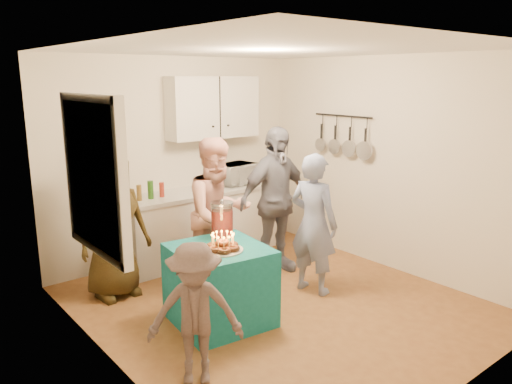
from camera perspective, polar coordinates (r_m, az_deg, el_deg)
floor at (r=5.42m, az=2.40°, el=-12.60°), size 4.00×4.00×0.00m
ceiling at (r=4.89m, az=2.70°, el=16.04°), size 4.00×4.00×0.00m
back_wall at (r=6.60m, az=-9.12°, el=3.77°), size 3.60×3.60×0.00m
left_wall at (r=4.06m, az=-16.83°, el=-2.41°), size 4.00×4.00×0.00m
right_wall at (r=6.32m, az=14.84°, el=3.09°), size 4.00×4.00×0.00m
window_night at (r=4.29m, az=-18.23°, el=1.74°), size 0.04×1.00×1.20m
counter at (r=6.64m, az=-6.05°, el=-3.78°), size 2.20×0.58×0.86m
countertop at (r=6.53m, az=-6.15°, el=0.04°), size 2.24×0.62×0.05m
upper_cabinet at (r=6.66m, az=-4.90°, el=9.60°), size 1.30×0.30×0.80m
pot_rack at (r=6.65m, az=9.69°, el=6.42°), size 0.12×1.00×0.60m
microwave at (r=6.80m, az=-2.32°, el=2.07°), size 0.56×0.42×0.28m
party_table at (r=4.91m, az=-4.16°, el=-10.53°), size 0.94×0.94×0.76m
donut_cake at (r=4.66m, az=-3.81°, el=-5.67°), size 0.38×0.38×0.18m
punch_jar at (r=5.04m, az=-3.90°, el=-3.25°), size 0.22×0.22×0.34m
man_birthday at (r=5.48m, az=6.59°, el=-3.63°), size 0.49×0.64×1.56m
woman_back_left at (r=5.55m, az=-16.09°, el=-3.50°), size 0.81×0.55×1.62m
woman_back_center at (r=5.53m, az=-4.31°, el=-2.61°), size 0.85×0.67×1.71m
woman_back_right at (r=6.00m, az=2.18°, el=-0.98°), size 1.05×0.44×1.78m
child_near_left at (r=3.96m, az=-6.98°, el=-13.64°), size 0.85×0.77×1.14m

